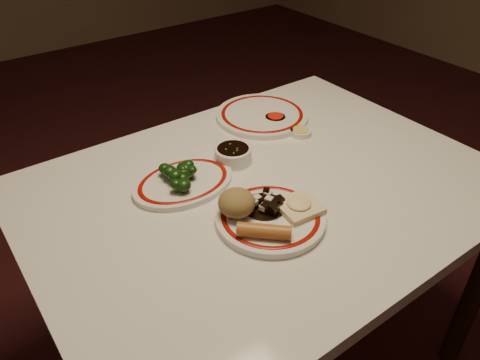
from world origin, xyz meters
name	(u,v)px	position (x,y,z in m)	size (l,w,h in m)	color
ground	(259,357)	(0.00, 0.00, 0.00)	(7.00, 7.00, 0.00)	black
dining_table	(265,212)	(0.00, 0.00, 0.66)	(1.20, 0.90, 0.75)	silver
main_plate	(270,218)	(-0.08, -0.12, 0.76)	(0.30, 0.30, 0.02)	silver
rice_mound	(237,203)	(-0.14, -0.07, 0.80)	(0.09, 0.09, 0.06)	olive
spring_roll	(264,231)	(-0.14, -0.17, 0.78)	(0.03, 0.03, 0.12)	#B36B2C
fried_wonton	(299,206)	(-0.02, -0.14, 0.78)	(0.10, 0.10, 0.03)	beige
stirfry_heap	(267,204)	(-0.07, -0.09, 0.78)	(0.10, 0.10, 0.03)	black
broccoli_plate	(183,182)	(-0.17, 0.13, 0.76)	(0.28, 0.24, 0.02)	silver
broccoli_pile	(181,173)	(-0.18, 0.13, 0.79)	(0.10, 0.13, 0.05)	#23471C
soy_bowl	(233,155)	(0.00, 0.14, 0.77)	(0.10, 0.10, 0.04)	silver
sweet_sour_dish	(275,119)	(0.24, 0.26, 0.76)	(0.06, 0.06, 0.02)	silver
mustard_dish	(301,132)	(0.25, 0.14, 0.76)	(0.06, 0.06, 0.02)	silver
far_plate	(262,115)	(0.22, 0.30, 0.76)	(0.37, 0.37, 0.02)	silver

